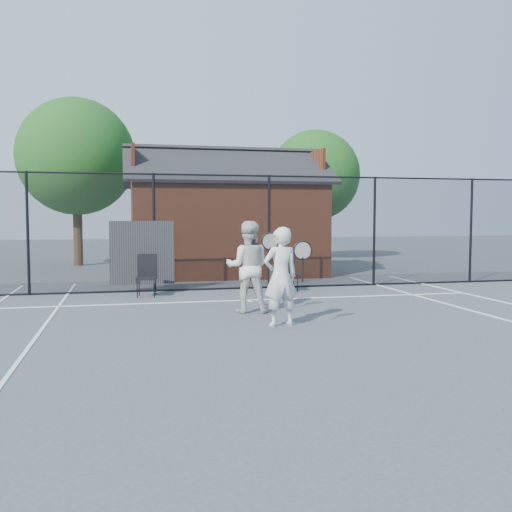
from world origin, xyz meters
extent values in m
plane|color=#404549|center=(0.00, 0.00, 0.00)|extent=(80.00, 80.00, 0.00)
cube|color=white|center=(0.00, 3.00, 0.01)|extent=(11.00, 0.06, 0.01)
cube|color=white|center=(-4.11, -2.00, 0.01)|extent=(0.06, 18.00, 0.01)
cube|color=white|center=(0.00, 2.85, 0.01)|extent=(0.06, 0.30, 0.01)
cylinder|color=black|center=(-5.00, 5.00, 1.50)|extent=(0.07, 0.07, 3.00)
cylinder|color=black|center=(-2.00, 5.00, 1.50)|extent=(0.07, 0.07, 3.00)
cylinder|color=black|center=(1.00, 5.00, 1.50)|extent=(0.07, 0.07, 3.00)
cylinder|color=black|center=(4.00, 5.00, 1.50)|extent=(0.07, 0.07, 3.00)
cylinder|color=black|center=(7.00, 5.00, 1.50)|extent=(0.07, 0.07, 3.00)
cylinder|color=black|center=(0.00, 5.00, 2.97)|extent=(22.00, 0.04, 0.04)
cylinder|color=black|center=(0.00, 5.00, 0.03)|extent=(22.00, 0.04, 0.04)
cube|color=black|center=(0.00, 5.00, 1.50)|extent=(22.00, 3.00, 0.01)
cube|color=black|center=(-2.30, 4.98, 1.00)|extent=(1.60, 0.04, 1.60)
cube|color=brown|center=(0.50, 9.00, 1.50)|extent=(6.00, 4.00, 3.00)
cube|color=black|center=(0.50, 8.00, 3.53)|extent=(6.50, 2.36, 1.32)
cube|color=black|center=(0.50, 10.00, 3.53)|extent=(6.50, 2.36, 1.32)
cube|color=brown|center=(-2.45, 9.00, 3.53)|extent=(0.10, 2.80, 1.06)
cube|color=brown|center=(3.45, 9.00, 3.53)|extent=(0.10, 2.80, 1.06)
cylinder|color=#382116|center=(-4.50, 13.50, 1.26)|extent=(0.36, 0.36, 2.52)
sphere|color=#1C4D16|center=(-4.50, 13.50, 4.20)|extent=(4.48, 4.48, 4.48)
cylinder|color=#382116|center=(5.50, 14.50, 1.12)|extent=(0.36, 0.36, 2.23)
sphere|color=#1C4D16|center=(5.50, 14.50, 3.72)|extent=(3.97, 3.97, 3.97)
imported|color=silver|center=(-0.08, -0.08, 0.87)|extent=(0.69, 0.50, 1.73)
torus|color=black|center=(0.21, -0.42, 1.34)|extent=(0.34, 0.03, 0.34)
cylinder|color=black|center=(0.21, -0.42, 1.02)|extent=(0.03, 0.03, 0.42)
imported|color=silver|center=(-0.34, 1.43, 0.91)|extent=(1.02, 0.88, 1.82)
torus|color=black|center=(0.02, 1.07, 1.43)|extent=(0.36, 0.03, 0.36)
cylinder|color=black|center=(0.02, 1.07, 1.09)|extent=(0.03, 0.03, 0.44)
cube|color=black|center=(-2.23, 4.10, 0.49)|extent=(0.54, 0.55, 0.99)
cube|color=black|center=(1.30, 4.25, 0.50)|extent=(0.49, 0.51, 1.00)
cylinder|color=black|center=(1.02, 4.10, 0.34)|extent=(0.54, 0.54, 0.69)
camera|label=1|loc=(-2.71, -9.60, 1.92)|focal=40.00mm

